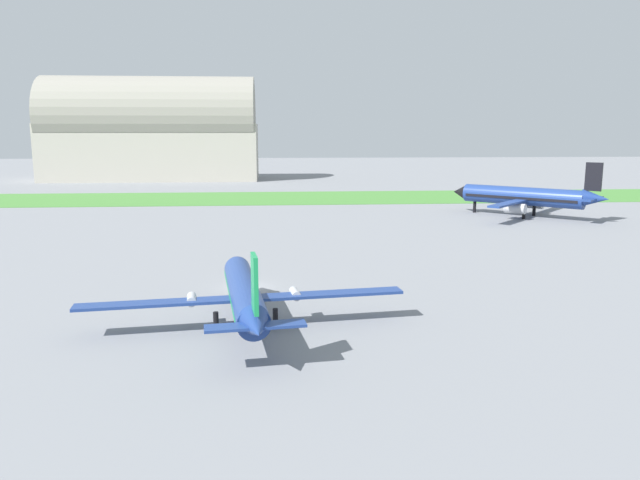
% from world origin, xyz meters
% --- Properties ---
extents(ground_plane, '(600.00, 600.00, 0.00)m').
position_xyz_m(ground_plane, '(0.00, 0.00, 0.00)').
color(ground_plane, gray).
extents(grass_taxiway_strip, '(360.00, 28.00, 0.08)m').
position_xyz_m(grass_taxiway_strip, '(0.00, 81.22, 0.04)').
color(grass_taxiway_strip, '#478438').
rests_on(grass_taxiway_strip, ground_plane).
extents(airplane_parked_jet_far, '(23.06, 22.48, 10.10)m').
position_xyz_m(airplane_parked_jet_far, '(47.69, 46.65, 3.64)').
color(airplane_parked_jet_far, navy).
rests_on(airplane_parked_jet_far, ground_plane).
extents(airplane_foreground_turboprop, '(25.28, 21.70, 7.58)m').
position_xyz_m(airplane_foreground_turboprop, '(0.40, -12.10, 2.77)').
color(airplane_foreground_turboprop, navy).
rests_on(airplane_foreground_turboprop, ground_plane).
extents(hangar_distant, '(66.00, 24.77, 32.25)m').
position_xyz_m(hangar_distant, '(-35.42, 138.54, 15.47)').
color(hangar_distant, '#B2AD9E').
rests_on(hangar_distant, ground_plane).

